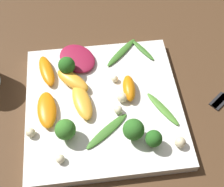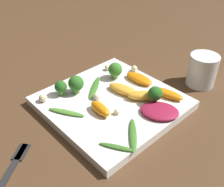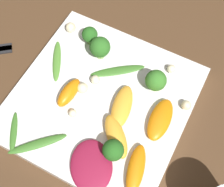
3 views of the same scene
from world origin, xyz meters
The scene contains 23 objects.
ground_plane centered at (0.00, 0.00, 0.00)m, with size 2.40×2.40×0.00m, color #4C331E.
plate centered at (0.00, 0.00, 0.01)m, with size 0.28×0.28×0.02m.
radicchio_leaf_0 centered at (0.11, 0.04, 0.03)m, with size 0.10×0.10×0.01m.
orange_segment_0 centered at (0.00, 0.04, 0.03)m, with size 0.08×0.05×0.02m.
orange_segment_1 centered at (0.08, 0.10, 0.03)m, with size 0.08×0.04×0.02m.
orange_segment_2 centered at (0.02, -0.05, 0.03)m, with size 0.06×0.03×0.02m.
orange_segment_3 centered at (0.05, 0.05, 0.03)m, with size 0.07×0.07×0.02m.
orange_segment_4 centered at (-0.01, 0.10, 0.03)m, with size 0.08×0.04×0.02m.
broccoli_floret_0 centered at (-0.06, 0.07, 0.04)m, with size 0.04×0.04×0.04m.
broccoli_floret_1 centered at (0.07, 0.06, 0.04)m, with size 0.03×0.03×0.04m.
broccoli_floret_2 centered at (-0.08, -0.04, 0.05)m, with size 0.04×0.04×0.04m.
broccoli_floret_3 centered at (-0.09, -0.07, 0.04)m, with size 0.03×0.03×0.04m.
arugula_sprig_0 centered at (0.12, -0.09, 0.02)m, with size 0.07×0.04×0.01m.
arugula_sprig_1 centered at (-0.03, -0.10, 0.02)m, with size 0.08×0.05×0.01m.
arugula_sprig_2 centered at (0.11, -0.05, 0.02)m, with size 0.08×0.08×0.01m.
arugula_sprig_3 centered at (-0.06, 0.00, 0.02)m, with size 0.07×0.09×0.00m.
macadamia_nut_0 centered at (-0.02, -0.02, 0.03)m, with size 0.02×0.02×0.02m.
macadamia_nut_1 centered at (-0.10, 0.08, 0.03)m, with size 0.02×0.02×0.02m.
macadamia_nut_2 centered at (-0.02, 0.04, 0.03)m, with size 0.02×0.02×0.02m.
macadamia_nut_3 centered at (0.00, -0.04, 0.03)m, with size 0.02×0.02×0.02m.
macadamia_nut_4 centered at (0.05, -0.03, 0.03)m, with size 0.01×0.01×0.01m.
macadamia_nut_5 centered at (-0.05, 0.13, 0.03)m, with size 0.02×0.02×0.02m.
macadamia_nut_6 centered at (-0.10, -0.12, 0.03)m, with size 0.02×0.02×0.02m.
Camera 1 is at (-0.31, 0.02, 0.51)m, focal length 50.00 mm.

